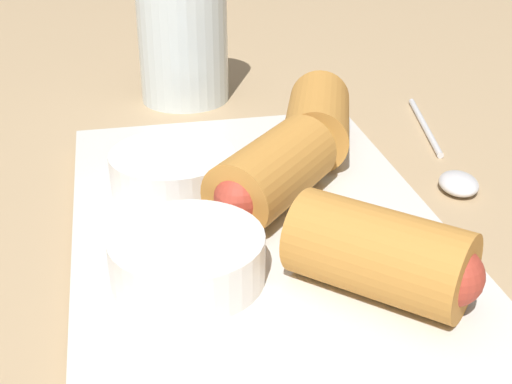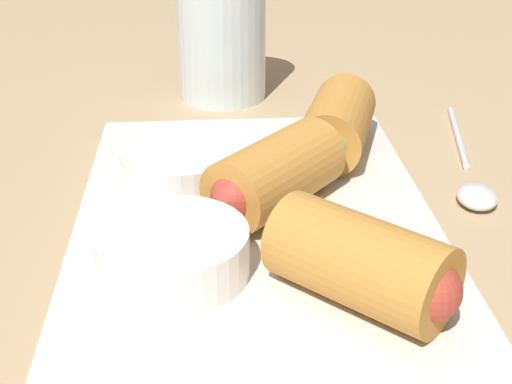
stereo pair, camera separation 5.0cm
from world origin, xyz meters
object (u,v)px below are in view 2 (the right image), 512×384
serving_plate (256,229)px  dipping_bowl_far (173,251)px  spoon (472,181)px  drinking_glass (224,25)px  dipping_bowl_near (183,165)px

serving_plate → dipping_bowl_far: size_ratio=4.05×
serving_plate → spoon: (5.88, -15.56, -0.23)cm
spoon → drinking_glass: size_ratio=1.41×
drinking_glass → dipping_bowl_far: bearing=173.2°
dipping_bowl_far → drinking_glass: size_ratio=0.60×
dipping_bowl_near → spoon: (0.84, -20.02, -2.37)cm
serving_plate → spoon: serving_plate is taller
spoon → dipping_bowl_near: bearing=92.4°
serving_plate → spoon: bearing=-69.3°
dipping_bowl_near → dipping_bowl_far: bearing=178.3°
serving_plate → dipping_bowl_far: dipping_bowl_far is taller
dipping_bowl_far → drinking_glass: drinking_glass is taller
dipping_bowl_far → spoon: (11.38, -20.33, -2.37)cm
serving_plate → drinking_glass: 26.73cm
dipping_bowl_near → drinking_glass: bearing=-9.2°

